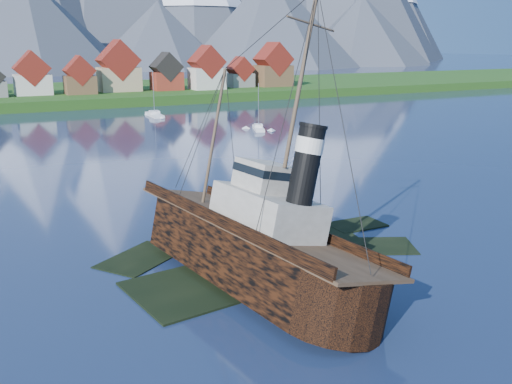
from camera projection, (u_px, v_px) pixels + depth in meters
name	position (u px, v px, depth m)	size (l,w,h in m)	color
ground	(256.00, 264.00, 52.11)	(1400.00, 1400.00, 0.00)	#182544
shoal	(262.00, 256.00, 54.83)	(31.71, 21.24, 1.14)	black
shore_bank	(36.00, 99.00, 198.63)	(600.00, 80.00, 3.20)	#164213
seawall	(51.00, 111.00, 165.88)	(600.00, 2.50, 2.00)	#3F3D38
tugboat_wreck	(236.00, 239.00, 49.07)	(7.46, 32.15, 25.48)	black
sailboat_d	(258.00, 129.00, 130.45)	(4.77, 8.30, 11.06)	white
sailboat_e	(155.00, 115.00, 153.87)	(3.24, 10.94, 12.55)	white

